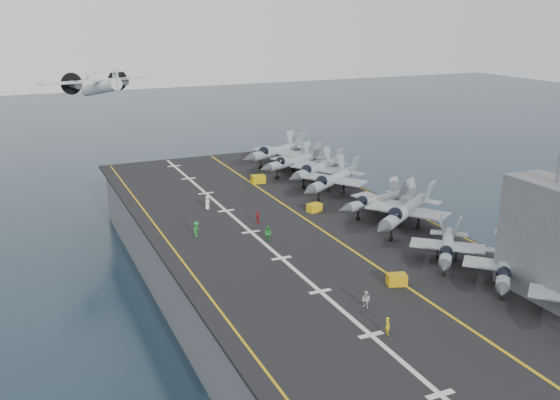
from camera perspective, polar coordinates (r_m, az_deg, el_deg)
name	(u,v)px	position (r m, az deg, el deg)	size (l,w,h in m)	color
ground	(291,295)	(89.16, 1.05, -8.71)	(500.00, 500.00, 0.00)	#142135
hull	(292,263)	(87.11, 1.07, -5.74)	(36.00, 90.00, 10.00)	#56595E
flight_deck	(292,227)	(85.24, 1.09, -2.52)	(38.00, 92.00, 0.40)	black
foul_line	(311,223)	(86.41, 2.89, -2.11)	(0.35, 90.00, 0.02)	gold
landing_centerline	(251,232)	(82.96, -2.68, -2.93)	(0.50, 90.00, 0.02)	silver
deck_edge_port	(170,244)	(79.93, -10.06, -3.98)	(0.25, 90.00, 0.02)	gold
deck_edge_stbd	(405,209)	(94.08, 11.36, -0.82)	(0.25, 90.00, 0.02)	gold
island_superstructure	(554,226)	(68.27, 23.74, -2.20)	(5.00, 10.00, 15.00)	#56595E
fighter_jet_1	(504,267)	(70.50, 19.83, -5.74)	(15.11, 15.14, 4.46)	gray
fighter_jet_2	(447,246)	(74.48, 15.04, -4.09)	(14.77, 15.20, 4.43)	#8F969F
fighter_jet_3	(405,210)	(84.13, 11.36, -0.94)	(19.64, 18.23, 5.67)	#9BA5AB
fighter_jet_4	(377,200)	(90.00, 8.83, 0.02)	(15.10, 11.94, 4.61)	#99A1AA
fighter_jet_5	(332,179)	(98.65, 4.77, 1.92)	(18.76, 17.35, 5.42)	gray
fighter_jet_6	(317,168)	(105.89, 3.40, 2.93)	(17.94, 16.26, 5.19)	#A1AAB3
fighter_jet_7	(293,161)	(111.23, 1.18, 3.61)	(17.28, 14.67, 5.08)	#8D939C
fighter_jet_8	(276,151)	(118.11, -0.34, 4.54)	(19.17, 16.66, 5.59)	#9FA6B1
tow_cart_a	(397,280)	(68.40, 10.62, -7.16)	(2.35, 1.87, 1.23)	#C0930D
tow_cart_b	(314,208)	(91.16, 3.16, -0.70)	(2.28, 1.76, 1.21)	gold
tow_cart_c	(258,179)	(106.18, -2.00, 1.92)	(2.38, 1.64, 1.37)	#C6A507
crew_2	(269,234)	(79.34, -1.05, -3.09)	(1.47, 1.39, 2.04)	green
crew_3	(197,229)	(81.62, -7.64, -2.66)	(1.45, 1.46, 2.06)	#1E892F
crew_4	(258,217)	(85.87, -2.04, -1.58)	(0.91, 1.22, 1.85)	#B21919
crew_5	(207,203)	(92.62, -6.67, -0.24)	(1.43, 1.45, 2.04)	white
crew_6	(387,326)	(58.41, 9.80, -11.25)	(0.71, 1.05, 1.72)	yellow
crew_7	(366,300)	(62.76, 7.88, -9.02)	(1.03, 1.26, 1.81)	silver
transport_plane	(101,88)	(132.95, -16.06, 9.86)	(27.71, 22.29, 5.73)	silver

